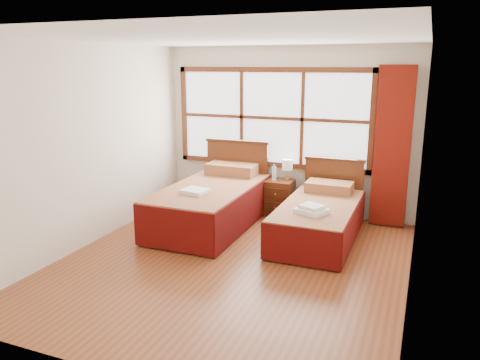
% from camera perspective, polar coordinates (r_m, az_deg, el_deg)
% --- Properties ---
extents(floor, '(4.50, 4.50, 0.00)m').
position_cam_1_polar(floor, '(5.71, -0.99, -10.08)').
color(floor, brown).
rests_on(floor, ground).
extents(ceiling, '(4.50, 4.50, 0.00)m').
position_cam_1_polar(ceiling, '(5.22, -1.12, 16.95)').
color(ceiling, white).
rests_on(ceiling, wall_back).
extents(wall_back, '(4.00, 0.00, 4.00)m').
position_cam_1_polar(wall_back, '(7.41, 5.78, 5.95)').
color(wall_back, silver).
rests_on(wall_back, floor).
extents(wall_left, '(0.00, 4.50, 4.50)m').
position_cam_1_polar(wall_left, '(6.36, -17.94, 3.99)').
color(wall_left, silver).
rests_on(wall_left, floor).
extents(wall_right, '(0.00, 4.50, 4.50)m').
position_cam_1_polar(wall_right, '(4.91, 20.97, 0.93)').
color(wall_right, silver).
rests_on(wall_right, floor).
extents(window, '(3.16, 0.06, 1.56)m').
position_cam_1_polar(window, '(7.42, 3.86, 7.55)').
color(window, white).
rests_on(window, wall_back).
extents(curtain, '(0.50, 0.16, 2.30)m').
position_cam_1_polar(curtain, '(7.02, 18.07, 3.80)').
color(curtain, maroon).
rests_on(curtain, wall_back).
extents(bed_left, '(1.16, 2.24, 1.13)m').
position_cam_1_polar(bed_left, '(6.93, -3.30, -2.68)').
color(bed_left, '#401E0D').
rests_on(bed_left, floor).
extents(bed_right, '(0.98, 2.00, 0.95)m').
position_cam_1_polar(bed_right, '(6.46, 9.64, -4.62)').
color(bed_right, '#401E0D').
rests_on(bed_right, floor).
extents(nightstand, '(0.42, 0.42, 0.56)m').
position_cam_1_polar(nightstand, '(7.39, 4.81, -2.15)').
color(nightstand, '#552712').
rests_on(nightstand, floor).
extents(towels_left, '(0.38, 0.34, 0.05)m').
position_cam_1_polar(towels_left, '(6.45, -5.50, -1.35)').
color(towels_left, white).
rests_on(towels_left, bed_left).
extents(towels_right, '(0.45, 0.42, 0.11)m').
position_cam_1_polar(towels_right, '(5.95, 8.73, -3.57)').
color(towels_right, white).
rests_on(towels_right, bed_right).
extents(lamp, '(0.16, 0.16, 0.32)m').
position_cam_1_polar(lamp, '(7.35, 5.81, 1.79)').
color(lamp, gold).
rests_on(lamp, nightstand).
extents(bottle_near, '(0.07, 0.07, 0.25)m').
position_cam_1_polar(bottle_near, '(7.27, 4.17, 0.80)').
color(bottle_near, silver).
rests_on(bottle_near, nightstand).
extents(bottle_far, '(0.06, 0.06, 0.23)m').
position_cam_1_polar(bottle_far, '(7.28, 4.15, 0.71)').
color(bottle_far, silver).
rests_on(bottle_far, nightstand).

